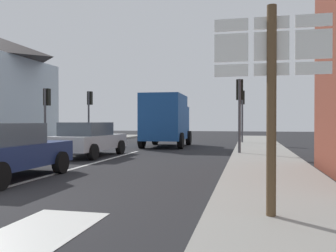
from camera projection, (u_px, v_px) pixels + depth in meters
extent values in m
plane|color=#232326|center=(125.00, 155.00, 16.27)|extent=(80.00, 80.00, 0.00)
cube|color=gray|center=(266.00, 161.00, 13.01)|extent=(2.60, 44.00, 0.14)
cube|color=silver|center=(86.00, 165.00, 12.37)|extent=(0.16, 12.00, 0.01)
cube|color=silver|center=(39.00, 231.00, 4.97)|extent=(1.20, 2.20, 0.01)
cube|color=silver|center=(17.00, 136.00, 28.24)|extent=(4.66, 1.20, 0.70)
cube|color=navy|center=(3.00, 156.00, 9.37)|extent=(1.75, 4.20, 0.60)
cylinder|color=black|center=(8.00, 161.00, 10.88)|extent=(0.22, 0.64, 0.64)
cylinder|color=black|center=(61.00, 162.00, 10.50)|extent=(0.22, 0.64, 0.64)
cube|color=#B7BABF|center=(89.00, 142.00, 15.61)|extent=(1.97, 4.29, 0.60)
cube|color=#47515B|center=(86.00, 129.00, 15.36)|extent=(1.66, 2.18, 0.55)
cylinder|color=black|center=(86.00, 146.00, 17.15)|extent=(0.25, 0.65, 0.64)
cylinder|color=black|center=(120.00, 147.00, 16.68)|extent=(0.25, 0.65, 0.64)
cylinder|color=black|center=(54.00, 151.00, 14.54)|extent=(0.25, 0.65, 0.64)
cylinder|color=black|center=(93.00, 152.00, 14.08)|extent=(0.25, 0.65, 0.64)
cube|color=#19478C|center=(164.00, 117.00, 20.93)|extent=(2.31, 3.77, 2.60)
cube|color=#19478C|center=(172.00, 122.00, 23.39)|extent=(2.13, 1.36, 2.00)
cube|color=#47515B|center=(172.00, 110.00, 23.43)|extent=(1.76, 0.15, 0.70)
cylinder|color=black|center=(155.00, 138.00, 23.56)|extent=(0.31, 0.91, 0.90)
cylinder|color=black|center=(189.00, 138.00, 23.15)|extent=(0.31, 0.91, 0.90)
cylinder|color=black|center=(142.00, 140.00, 20.22)|extent=(0.31, 0.91, 0.90)
cylinder|color=black|center=(181.00, 141.00, 19.81)|extent=(0.31, 0.91, 0.90)
cylinder|color=brown|center=(271.00, 116.00, 5.25)|extent=(0.14, 0.14, 3.20)
cube|color=white|center=(231.00, 25.00, 5.41)|extent=(0.50, 0.03, 0.18)
cube|color=black|center=(231.00, 25.00, 5.43)|extent=(0.43, 0.01, 0.13)
cube|color=white|center=(231.00, 48.00, 5.41)|extent=(0.50, 0.03, 0.42)
cube|color=black|center=(231.00, 48.00, 5.43)|extent=(0.43, 0.01, 0.32)
cube|color=white|center=(231.00, 70.00, 5.42)|extent=(0.50, 0.03, 0.18)
cube|color=black|center=(231.00, 71.00, 5.44)|extent=(0.43, 0.01, 0.13)
cube|color=white|center=(271.00, 23.00, 5.28)|extent=(0.50, 0.03, 0.18)
cube|color=black|center=(271.00, 23.00, 5.30)|extent=(0.43, 0.01, 0.13)
cube|color=white|center=(271.00, 46.00, 5.29)|extent=(0.50, 0.03, 0.42)
cube|color=black|center=(271.00, 46.00, 5.31)|extent=(0.43, 0.01, 0.32)
cube|color=white|center=(271.00, 69.00, 5.29)|extent=(0.50, 0.03, 0.18)
cube|color=black|center=(271.00, 69.00, 5.31)|extent=(0.43, 0.01, 0.13)
cube|color=white|center=(314.00, 20.00, 5.16)|extent=(0.50, 0.03, 0.18)
cube|color=black|center=(313.00, 21.00, 5.18)|extent=(0.43, 0.01, 0.13)
cube|color=white|center=(314.00, 44.00, 5.16)|extent=(0.50, 0.03, 0.42)
cube|color=black|center=(313.00, 44.00, 5.18)|extent=(0.43, 0.01, 0.32)
cube|color=white|center=(313.00, 68.00, 5.17)|extent=(0.50, 0.03, 0.18)
cube|color=black|center=(313.00, 68.00, 5.19)|extent=(0.43, 0.01, 0.13)
cylinder|color=#47474C|center=(242.00, 117.00, 23.64)|extent=(0.12, 0.12, 3.53)
cube|color=black|center=(242.00, 98.00, 23.81)|extent=(0.30, 0.28, 0.90)
sphere|color=red|center=(242.00, 94.00, 23.95)|extent=(0.18, 0.18, 0.18)
sphere|color=#3C2303|center=(242.00, 98.00, 23.95)|extent=(0.18, 0.18, 0.18)
sphere|color=black|center=(242.00, 102.00, 23.95)|extent=(0.18, 0.18, 0.18)
cylinder|color=#47474C|center=(45.00, 119.00, 19.13)|extent=(0.12, 0.12, 3.26)
cube|color=black|center=(47.00, 97.00, 19.31)|extent=(0.30, 0.28, 0.90)
sphere|color=red|center=(48.00, 92.00, 19.44)|extent=(0.18, 0.18, 0.18)
sphere|color=#3C2303|center=(48.00, 97.00, 19.44)|extent=(0.18, 0.18, 0.18)
sphere|color=black|center=(48.00, 103.00, 19.45)|extent=(0.18, 0.18, 0.18)
cylinder|color=#47474C|center=(240.00, 118.00, 15.80)|extent=(0.12, 0.12, 3.36)
cube|color=black|center=(240.00, 90.00, 15.98)|extent=(0.30, 0.28, 0.90)
sphere|color=red|center=(240.00, 84.00, 16.11)|extent=(0.18, 0.18, 0.18)
sphere|color=#3C2303|center=(240.00, 90.00, 16.11)|extent=(0.18, 0.18, 0.18)
sphere|color=black|center=(240.00, 97.00, 16.12)|extent=(0.18, 0.18, 0.18)
cylinder|color=#47474C|center=(89.00, 118.00, 24.37)|extent=(0.12, 0.12, 3.54)
cube|color=black|center=(90.00, 98.00, 24.55)|extent=(0.30, 0.28, 0.90)
sphere|color=red|center=(91.00, 94.00, 24.68)|extent=(0.18, 0.18, 0.18)
sphere|color=#3C2303|center=(91.00, 98.00, 24.68)|extent=(0.18, 0.18, 0.18)
sphere|color=black|center=(91.00, 102.00, 24.69)|extent=(0.18, 0.18, 0.18)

